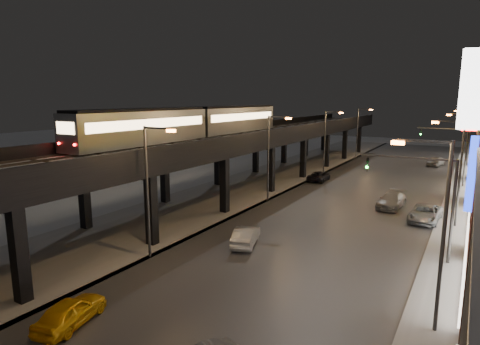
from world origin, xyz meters
The scene contains 25 objects.
road_surface centered at (7.50, 35.00, 0.03)m, with size 17.00×120.00×0.06m, color #46474D.
sidewalk_right centered at (17.50, 35.00, 0.07)m, with size 4.00×120.00×0.14m, color #9FA1A8.
under_viaduct_pavement centered at (-6.00, 35.00, 0.03)m, with size 11.00×120.00×0.06m, color #9FA1A8.
elevated_viaduct centered at (-6.00, 31.84, 5.62)m, with size 9.00×100.00×6.30m.
viaduct_trackbed centered at (-6.01, 31.97, 6.39)m, with size 8.40×100.00×0.32m.
viaduct_parapet_streetside centered at (-1.65, 32.00, 6.85)m, with size 0.30×100.00×1.10m, color black.
viaduct_parapet_far centered at (-10.35, 32.00, 6.85)m, with size 0.30×100.00×1.10m, color black.
streetlight_left_1 centered at (-0.43, 13.00, 5.24)m, with size 2.57×0.28×9.00m.
streetlight_right_1 centered at (16.73, 13.00, 5.24)m, with size 2.56×0.28×9.00m.
streetlight_left_2 centered at (-0.43, 31.00, 5.24)m, with size 2.57×0.28×9.00m.
streetlight_right_2 centered at (16.73, 31.00, 5.24)m, with size 2.56×0.28×9.00m.
streetlight_left_3 centered at (-0.43, 49.00, 5.24)m, with size 2.57×0.28×9.00m.
streetlight_right_3 centered at (16.73, 49.00, 5.24)m, with size 2.56×0.28×9.00m.
streetlight_left_4 centered at (-0.43, 67.00, 5.24)m, with size 2.57×0.28×9.00m.
streetlight_right_4 centered at (16.73, 67.00, 5.24)m, with size 2.56×0.28×9.00m.
traffic_light_rig_a centered at (15.84, 22.00, 4.50)m, with size 6.10×0.34×7.00m.
traffic_light_rig_b centered at (15.84, 52.00, 4.50)m, with size 6.10×0.34×7.00m.
subway_train centered at (-8.50, 29.09, 8.23)m, with size 2.73×32.60×3.25m.
car_taxi centered at (1.90, 4.79, 0.67)m, with size 1.58×3.93×1.34m, color #EAA913.
car_near_white centered at (3.83, 18.33, 0.69)m, with size 1.47×4.20×1.39m, color #94979F.
car_mid_silver centered at (0.54, 43.55, 0.63)m, with size 2.11×4.57×1.27m, color black.
car_onc_dark centered at (14.62, 31.42, 0.70)m, with size 2.33×5.05×1.40m, color #8C95A1.
car_onc_white centered at (11.20, 34.69, 0.72)m, with size 2.03×4.99×1.45m, color gray.
car_onc_red centered at (12.64, 64.64, 0.76)m, with size 1.80×4.47×1.52m, color gray.
sign_mcdonalds centered at (18.00, 35.07, 7.88)m, with size 2.90×0.60×9.74m.
Camera 1 is at (17.81, -6.27, 10.76)m, focal length 30.00 mm.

